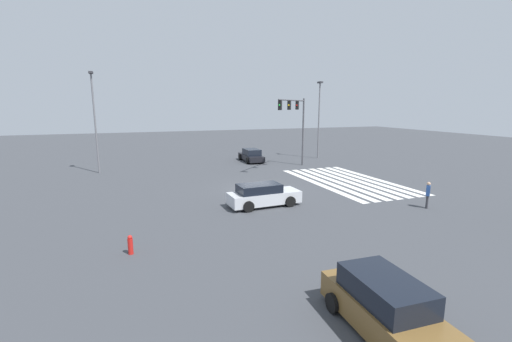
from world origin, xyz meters
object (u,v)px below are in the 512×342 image
Objects in this scene: car_0 at (251,156)px; street_light_pole_a at (94,115)px; car_2 at (386,308)px; pedestrian at (428,194)px; car_1 at (263,195)px; street_light_pole_b at (319,114)px; fire_hydrant at (130,245)px; traffic_signal_mast at (296,117)px.

car_0 is 16.83m from street_light_pole_a.
pedestrian is (8.84, -10.89, 0.16)m from car_2.
car_0 reaches higher than car_1.
car_2 is at bearing 152.76° from street_light_pole_b.
car_1 is (-17.24, 5.35, 0.02)m from car_0.
car_2 is 5.24× the size of fire_hydrant.
fire_hydrant is at bearing -0.10° from traffic_signal_mast.
car_2 is (-24.05, 9.32, -4.52)m from traffic_signal_mast.
car_1 is 2.79× the size of pedestrian.
traffic_signal_mast is at bearing -155.50° from car_0.
traffic_signal_mast is 8.21m from street_light_pole_b.
pedestrian is at bearing -87.59° from fire_hydrant.
street_light_pole_b is (16.81, -13.91, 4.70)m from car_1.
street_light_pole_a is 24.63m from street_light_pole_b.
traffic_signal_mast is 15.90m from pedestrian.
street_light_pole_b is (5.64, -5.96, 0.12)m from traffic_signal_mast.
car_0 is at bearing 70.19° from car_1.
traffic_signal_mast is at bearing -45.10° from fire_hydrant.
street_light_pole_a reaches higher than car_2.
car_1 is (-11.17, 7.94, -4.59)m from traffic_signal_mast.
pedestrian is 17.60m from fire_hydrant.
street_light_pole_b is 10.69× the size of fire_hydrant.
street_light_pole_a is at bearing 0.69° from pedestrian.
street_light_pole_a is 21.41m from fire_hydrant.
street_light_pole_a is (28.71, 9.33, 4.77)m from car_2.
car_1 reaches higher than fire_hydrant.
fire_hydrant is at bearing -151.93° from car_1.
pedestrian reaches higher than car_1.
car_2 is at bearing -140.46° from fire_hydrant.
street_light_pole_b is at bearing 47.83° from car_1.
traffic_signal_mast reaches higher than car_0.
traffic_signal_mast is at bearing 133.41° from street_light_pole_b.
street_light_pole_a is (-1.40, 16.06, 4.85)m from car_0.
street_light_pole_b is (0.98, -24.62, -0.13)m from street_light_pole_a.
pedestrian reaches higher than fire_hydrant.
car_0 is 25.78m from fire_hydrant.
fire_hydrant is (-4.78, 8.06, -0.29)m from car_1.
pedestrian is (-4.04, -9.51, 0.22)m from car_1.
fire_hydrant is at bearing 47.61° from pedestrian.
street_light_pole_a reaches higher than car_0.
street_light_pole_b is at bearing 178.41° from traffic_signal_mast.
pedestrian is 0.18× the size of street_light_pole_a.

